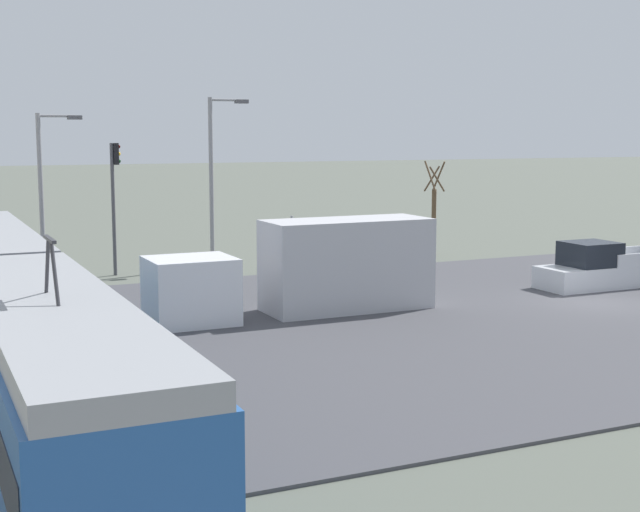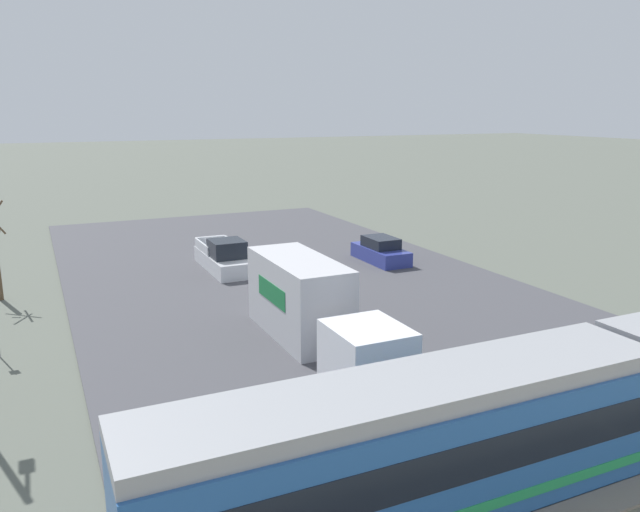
# 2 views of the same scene
# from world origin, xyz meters

# --- Properties ---
(ground_plane) EXTENTS (320.00, 320.00, 0.00)m
(ground_plane) POSITION_xyz_m (0.00, 0.00, 0.00)
(ground_plane) COLOR #565B51
(road_surface) EXTENTS (22.54, 43.87, 0.08)m
(road_surface) POSITION_xyz_m (0.00, 0.00, 0.04)
(road_surface) COLOR #424247
(road_surface) RESTS_ON ground
(rail_bed) EXTENTS (53.24, 4.40, 0.22)m
(rail_bed) POSITION_xyz_m (0.00, 20.58, 0.05)
(rail_bed) COLOR slate
(rail_bed) RESTS_ON ground
(light_rail_tram) EXTENTS (26.60, 2.71, 4.34)m
(light_rail_tram) POSITION_xyz_m (-1.88, 20.58, 1.64)
(light_rail_tram) COLOR #235193
(light_rail_tram) RESTS_ON ground
(box_truck) EXTENTS (2.40, 10.08, 3.21)m
(box_truck) POSITION_xyz_m (2.70, 10.26, 1.56)
(box_truck) COLOR silver
(box_truck) RESTS_ON ground
(pickup_truck) EXTENTS (2.00, 5.86, 1.87)m
(pickup_truck) POSITION_xyz_m (2.50, -2.72, 0.79)
(pickup_truck) COLOR silver
(pickup_truck) RESTS_ON ground
(sedan_car_0) EXTENTS (1.86, 4.32, 1.51)m
(sedan_car_0) POSITION_xyz_m (-6.74, -0.65, 0.70)
(sedan_car_0) COLOR navy
(sedan_car_0) RESTS_ON ground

